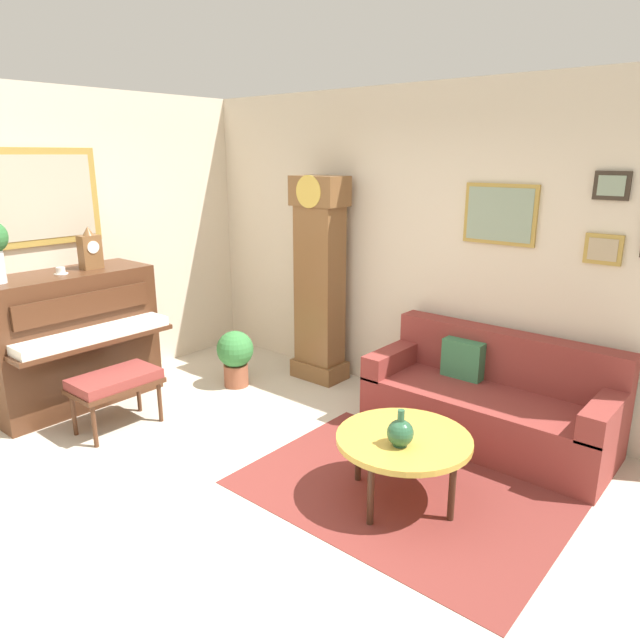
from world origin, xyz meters
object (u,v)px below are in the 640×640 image
(piano, at_px, (72,339))
(coffee_table, at_px, (404,441))
(potted_plant, at_px, (235,355))
(grandfather_clock, at_px, (320,286))
(couch, at_px, (490,402))
(green_jug, at_px, (400,433))
(teacup, at_px, (61,271))
(piano_bench, at_px, (115,383))
(mantel_clock, at_px, (90,250))

(piano, relative_size, coffee_table, 1.64)
(potted_plant, bearing_deg, grandfather_clock, 55.25)
(couch, height_order, green_jug, couch)
(teacup, bearing_deg, coffee_table, 11.55)
(teacup, relative_size, potted_plant, 0.21)
(grandfather_clock, xyz_separation_m, couch, (1.89, -0.13, -0.65))
(piano, height_order, potted_plant, piano)
(piano_bench, relative_size, couch, 0.37)
(potted_plant, bearing_deg, piano, -123.80)
(piano, relative_size, couch, 0.76)
(mantel_clock, height_order, green_jug, mantel_clock)
(couch, relative_size, mantel_clock, 5.00)
(teacup, bearing_deg, mantel_clock, 96.30)
(couch, xyz_separation_m, green_jug, (-0.01, -1.31, 0.23))
(piano, height_order, piano_bench, piano)
(mantel_clock, bearing_deg, potted_plant, 49.60)
(teacup, distance_m, potted_plant, 1.74)
(teacup, height_order, potted_plant, teacup)
(piano, distance_m, coffee_table, 3.19)
(coffee_table, bearing_deg, piano, -169.33)
(piano_bench, height_order, teacup, teacup)
(coffee_table, distance_m, mantel_clock, 3.29)
(grandfather_clock, xyz_separation_m, teacup, (-1.26, -1.96, 0.28))
(couch, bearing_deg, coffee_table, -92.79)
(couch, bearing_deg, green_jug, -90.62)
(couch, relative_size, coffee_table, 2.16)
(grandfather_clock, bearing_deg, potted_plant, -124.75)
(coffee_table, relative_size, potted_plant, 1.57)
(potted_plant, bearing_deg, piano_bench, -92.43)
(grandfather_clock, relative_size, potted_plant, 3.62)
(piano, height_order, green_jug, piano)
(coffee_table, bearing_deg, teacup, -168.45)
(green_jug, relative_size, potted_plant, 0.43)
(mantel_clock, bearing_deg, piano_bench, -22.31)
(couch, bearing_deg, teacup, -149.94)
(green_jug, bearing_deg, grandfather_clock, 142.47)
(mantel_clock, relative_size, potted_plant, 0.68)
(piano, bearing_deg, mantel_clock, 89.47)
(couch, height_order, potted_plant, couch)
(grandfather_clock, relative_size, mantel_clock, 5.34)
(piano, height_order, couch, piano)
(piano, xyz_separation_m, mantel_clock, (0.00, 0.26, 0.77))
(mantel_clock, bearing_deg, teacup, -83.70)
(potted_plant, bearing_deg, green_jug, -17.35)
(piano, xyz_separation_m, grandfather_clock, (1.30, 1.91, 0.35))
(potted_plant, bearing_deg, mantel_clock, -130.40)
(grandfather_clock, height_order, teacup, grandfather_clock)
(piano_bench, xyz_separation_m, couch, (2.43, 1.83, -0.09))
(piano_bench, bearing_deg, coffee_table, 15.06)
(teacup, xyz_separation_m, potted_plant, (0.77, 1.25, -0.92))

